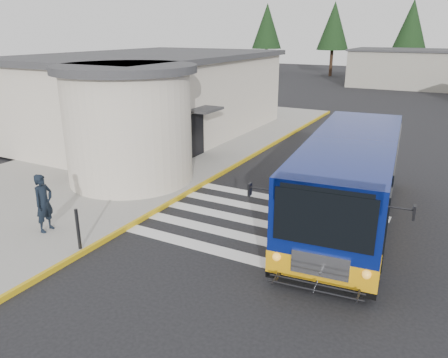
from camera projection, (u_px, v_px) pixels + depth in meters
The scene contains 9 objects.
ground at pixel (279, 217), 15.40m from camera, with size 140.00×140.00×0.00m, color black.
sidewalk at pixel (146, 155), 22.76m from camera, with size 10.00×34.00×0.15m, color gray.
curb_strip at pixel (230, 168), 20.53m from camera, with size 0.12×34.00×0.16m, color gold.
station_building at pixel (150, 97), 25.20m from camera, with size 12.70×18.70×4.80m.
crosswalk at pixel (257, 222), 14.96m from camera, with size 8.00×5.35×0.01m.
transit_bus at pixel (349, 184), 14.51m from camera, with size 4.22×10.69×2.96m.
pedestrian_a at pixel (44, 203), 13.75m from camera, with size 0.69×0.45×1.89m, color black.
pedestrian_b at pixel (150, 173), 16.97m from camera, with size 0.82×0.64×1.69m, color black.
bollard at pixel (78, 229), 12.67m from camera, with size 0.10×0.10×1.25m, color black.
Camera 1 is at (5.01, -13.36, 6.26)m, focal length 35.00 mm.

